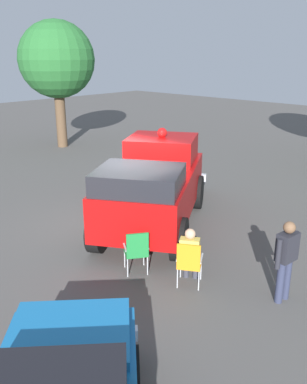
# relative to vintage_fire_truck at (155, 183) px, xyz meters

# --- Properties ---
(ground_plane) EXTENTS (60.00, 60.00, 0.00)m
(ground_plane) POSITION_rel_vintage_fire_truck_xyz_m (-0.45, -0.75, -1.20)
(ground_plane) COLOR #514F4C
(vintage_fire_truck) EXTENTS (4.91, 6.22, 2.59)m
(vintage_fire_truck) POSITION_rel_vintage_fire_truck_xyz_m (0.00, 0.00, 0.00)
(vintage_fire_truck) COLOR black
(vintage_fire_truck) RESTS_ON ground
(lawn_chair_near_truck) EXTENTS (0.67, 0.68, 1.02)m
(lawn_chair_near_truck) POSITION_rel_vintage_fire_truck_xyz_m (2.79, -1.97, -0.61)
(lawn_chair_near_truck) COLOR #B7BABF
(lawn_chair_near_truck) RESTS_ON ground
(lawn_chair_spare) EXTENTS (0.68, 0.68, 1.02)m
(lawn_chair_spare) POSITION_rel_vintage_fire_truck_xyz_m (1.63, -2.34, -0.61)
(lawn_chair_spare) COLOR #B7BABF
(lawn_chair_spare) RESTS_ON ground
(spectator_seated) EXTENTS (0.60, 0.65, 1.29)m
(spectator_seated) POSITION_rel_vintage_fire_truck_xyz_m (2.72, -1.86, -0.50)
(spectator_seated) COLOR #383842
(spectator_seated) RESTS_ON ground
(spectator_standing) EXTENTS (0.31, 0.65, 1.68)m
(spectator_standing) POSITION_rel_vintage_fire_truck_xyz_m (4.44, -1.10, -0.23)
(spectator_standing) COLOR #2D334C
(spectator_standing) RESTS_ON ground
(oak_tree_left) EXTENTS (3.69, 3.69, 6.13)m
(oak_tree_left) POSITION_rel_vintage_fire_truck_xyz_m (-10.38, 4.11, 3.05)
(oak_tree_left) COLOR brown
(oak_tree_left) RESTS_ON ground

